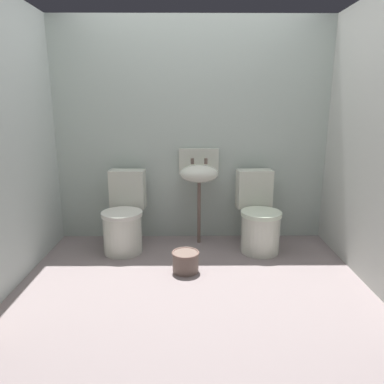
# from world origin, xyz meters

# --- Properties ---
(ground_plane) EXTENTS (3.26, 2.44, 0.08)m
(ground_plane) POSITION_xyz_m (0.00, 0.00, -0.04)
(ground_plane) COLOR gray
(wall_back) EXTENTS (3.26, 0.10, 2.30)m
(wall_back) POSITION_xyz_m (0.00, 1.07, 1.15)
(wall_back) COLOR #B1C0B6
(wall_back) RESTS_ON ground
(wall_left) EXTENTS (0.10, 2.24, 2.30)m
(wall_left) POSITION_xyz_m (-1.48, 0.10, 1.15)
(wall_left) COLOR #B4BFB9
(wall_left) RESTS_ON ground
(wall_right) EXTENTS (0.10, 2.24, 2.30)m
(wall_right) POSITION_xyz_m (1.48, 0.10, 1.15)
(wall_right) COLOR #B9BCB4
(wall_right) RESTS_ON ground
(toilet_left) EXTENTS (0.42, 0.61, 0.78)m
(toilet_left) POSITION_xyz_m (-0.68, 0.67, 0.32)
(toilet_left) COLOR silver
(toilet_left) RESTS_ON ground
(toilet_right) EXTENTS (0.43, 0.62, 0.78)m
(toilet_right) POSITION_xyz_m (0.67, 0.67, 0.32)
(toilet_right) COLOR silver
(toilet_right) RESTS_ON ground
(sink) EXTENTS (0.42, 0.34, 0.99)m
(sink) POSITION_xyz_m (0.08, 0.86, 0.75)
(sink) COLOR #6E5950
(sink) RESTS_ON ground
(bucket) EXTENTS (0.24, 0.24, 0.19)m
(bucket) POSITION_xyz_m (-0.06, 0.15, 0.10)
(bucket) COLOR #6E5950
(bucket) RESTS_ON ground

